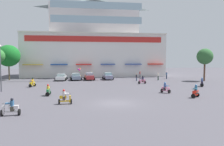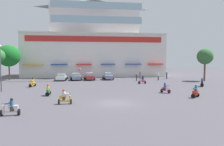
{
  "view_description": "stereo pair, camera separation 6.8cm",
  "coord_description": "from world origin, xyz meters",
  "px_view_note": "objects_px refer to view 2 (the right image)",
  "views": [
    {
      "loc": [
        -3.46,
        -21.91,
        4.77
      ],
      "look_at": [
        1.53,
        12.89,
        2.3
      ],
      "focal_mm": 34.09,
      "sensor_mm": 36.0,
      "label": 1
    },
    {
      "loc": [
        -3.39,
        -21.92,
        4.77
      ],
      "look_at": [
        1.53,
        12.89,
        2.3
      ],
      "focal_mm": 34.09,
      "sensor_mm": 36.0,
      "label": 2
    }
  ],
  "objects_px": {
    "parked_car_1": "(76,77)",
    "pedestrian_2": "(140,74)",
    "parked_car_2": "(89,76)",
    "scooter_rider_0": "(202,83)",
    "streetlamp_near": "(0,64)",
    "balloon_vendor_cart": "(79,74)",
    "parked_car_3": "(108,76)",
    "parked_car_0": "(61,77)",
    "scooter_rider_7": "(165,89)",
    "scooter_rider_1": "(11,108)",
    "plaza_tree_1": "(205,57)",
    "scooter_rider_6": "(32,83)",
    "scooter_rider_4": "(65,98)",
    "scooter_rider_9": "(48,91)",
    "pedestrian_3": "(137,77)",
    "pedestrian_4": "(158,76)",
    "scooter_rider_8": "(142,80)",
    "plaza_tree_2": "(9,56)",
    "scooter_rider_2": "(195,92)",
    "pedestrian_0": "(167,75)",
    "pedestrian_1": "(92,74)"
  },
  "relations": [
    {
      "from": "pedestrian_4",
      "to": "scooter_rider_8",
      "type": "bearing_deg",
      "value": -132.13
    },
    {
      "from": "streetlamp_near",
      "to": "balloon_vendor_cart",
      "type": "xyz_separation_m",
      "value": [
        10.77,
        17.86,
        -2.91
      ]
    },
    {
      "from": "scooter_rider_8",
      "to": "pedestrian_0",
      "type": "xyz_separation_m",
      "value": [
        8.12,
        8.17,
        0.36
      ]
    },
    {
      "from": "scooter_rider_9",
      "to": "pedestrian_3",
      "type": "distance_m",
      "value": 21.86
    },
    {
      "from": "parked_car_1",
      "to": "scooter_rider_6",
      "type": "height_order",
      "value": "scooter_rider_6"
    },
    {
      "from": "parked_car_0",
      "to": "scooter_rider_7",
      "type": "relative_size",
      "value": 2.93
    },
    {
      "from": "parked_car_3",
      "to": "scooter_rider_0",
      "type": "relative_size",
      "value": 2.68
    },
    {
      "from": "scooter_rider_1",
      "to": "scooter_rider_2",
      "type": "bearing_deg",
      "value": 15.47
    },
    {
      "from": "plaza_tree_1",
      "to": "plaza_tree_2",
      "type": "height_order",
      "value": "plaza_tree_2"
    },
    {
      "from": "plaza_tree_1",
      "to": "scooter_rider_2",
      "type": "bearing_deg",
      "value": -124.26
    },
    {
      "from": "scooter_rider_1",
      "to": "streetlamp_near",
      "type": "height_order",
      "value": "streetlamp_near"
    },
    {
      "from": "scooter_rider_1",
      "to": "parked_car_3",
      "type": "bearing_deg",
      "value": 67.69
    },
    {
      "from": "pedestrian_0",
      "to": "pedestrian_4",
      "type": "distance_m",
      "value": 3.79
    },
    {
      "from": "scooter_rider_1",
      "to": "scooter_rider_6",
      "type": "distance_m",
      "value": 18.38
    },
    {
      "from": "parked_car_2",
      "to": "parked_car_3",
      "type": "xyz_separation_m",
      "value": [
        4.12,
        0.29,
        -0.0
      ]
    },
    {
      "from": "plaza_tree_1",
      "to": "balloon_vendor_cart",
      "type": "distance_m",
      "value": 27.71
    },
    {
      "from": "scooter_rider_4",
      "to": "parked_car_1",
      "type": "bearing_deg",
      "value": 88.89
    },
    {
      "from": "parked_car_3",
      "to": "balloon_vendor_cart",
      "type": "bearing_deg",
      "value": 153.52
    },
    {
      "from": "plaza_tree_2",
      "to": "parked_car_3",
      "type": "distance_m",
      "value": 21.91
    },
    {
      "from": "parked_car_0",
      "to": "scooter_rider_7",
      "type": "bearing_deg",
      "value": -50.1
    },
    {
      "from": "parked_car_2",
      "to": "parked_car_3",
      "type": "distance_m",
      "value": 4.13
    },
    {
      "from": "parked_car_1",
      "to": "scooter_rider_2",
      "type": "relative_size",
      "value": 2.73
    },
    {
      "from": "plaza_tree_1",
      "to": "pedestrian_2",
      "type": "xyz_separation_m",
      "value": [
        -11.25,
        9.26,
        -4.1
      ]
    },
    {
      "from": "parked_car_2",
      "to": "scooter_rider_0",
      "type": "relative_size",
      "value": 2.69
    },
    {
      "from": "parked_car_1",
      "to": "pedestrian_2",
      "type": "bearing_deg",
      "value": 13.3
    },
    {
      "from": "scooter_rider_2",
      "to": "scooter_rider_6",
      "type": "distance_m",
      "value": 25.27
    },
    {
      "from": "pedestrian_1",
      "to": "pedestrian_4",
      "type": "xyz_separation_m",
      "value": [
        14.06,
        -5.89,
        -0.03
      ]
    },
    {
      "from": "scooter_rider_1",
      "to": "pedestrian_0",
      "type": "bearing_deg",
      "value": 47.96
    },
    {
      "from": "plaza_tree_1",
      "to": "parked_car_2",
      "type": "bearing_deg",
      "value": 167.19
    },
    {
      "from": "parked_car_2",
      "to": "scooter_rider_2",
      "type": "distance_m",
      "value": 25.57
    },
    {
      "from": "plaza_tree_2",
      "to": "pedestrian_2",
      "type": "xyz_separation_m",
      "value": [
        29.69,
        1.55,
        -4.29
      ]
    },
    {
      "from": "scooter_rider_9",
      "to": "streetlamp_near",
      "type": "bearing_deg",
      "value": 148.98
    },
    {
      "from": "pedestrian_2",
      "to": "pedestrian_3",
      "type": "bearing_deg",
      "value": -110.83
    },
    {
      "from": "pedestrian_1",
      "to": "pedestrian_4",
      "type": "height_order",
      "value": "pedestrian_1"
    },
    {
      "from": "scooter_rider_9",
      "to": "scooter_rider_4",
      "type": "bearing_deg",
      "value": -65.18
    },
    {
      "from": "pedestrian_2",
      "to": "scooter_rider_1",
      "type": "bearing_deg",
      "value": -122.05
    },
    {
      "from": "scooter_rider_4",
      "to": "scooter_rider_9",
      "type": "xyz_separation_m",
      "value": [
        -2.5,
        5.4,
        -0.04
      ]
    },
    {
      "from": "scooter_rider_4",
      "to": "pedestrian_4",
      "type": "bearing_deg",
      "value": 49.98
    },
    {
      "from": "parked_car_2",
      "to": "pedestrian_4",
      "type": "relative_size",
      "value": 2.43
    },
    {
      "from": "pedestrian_3",
      "to": "balloon_vendor_cart",
      "type": "relative_size",
      "value": 0.61
    },
    {
      "from": "parked_car_0",
      "to": "scooter_rider_8",
      "type": "xyz_separation_m",
      "value": [
        15.48,
        -8.24,
        -0.1
      ]
    },
    {
      "from": "scooter_rider_0",
      "to": "pedestrian_3",
      "type": "xyz_separation_m",
      "value": [
        -8.67,
        10.04,
        0.23
      ]
    },
    {
      "from": "pedestrian_2",
      "to": "pedestrian_1",
      "type": "bearing_deg",
      "value": -177.54
    },
    {
      "from": "parked_car_2",
      "to": "pedestrian_2",
      "type": "relative_size",
      "value": 2.42
    },
    {
      "from": "parked_car_3",
      "to": "scooter_rider_9",
      "type": "distance_m",
      "value": 21.45
    },
    {
      "from": "parked_car_1",
      "to": "pedestrian_4",
      "type": "relative_size",
      "value": 2.56
    },
    {
      "from": "plaza_tree_2",
      "to": "parked_car_0",
      "type": "bearing_deg",
      "value": -11.79
    },
    {
      "from": "scooter_rider_6",
      "to": "balloon_vendor_cart",
      "type": "distance_m",
      "value": 15.19
    },
    {
      "from": "parked_car_0",
      "to": "parked_car_1",
      "type": "distance_m",
      "value": 3.06
    },
    {
      "from": "pedestrian_1",
      "to": "parked_car_1",
      "type": "bearing_deg",
      "value": -138.84
    }
  ]
}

